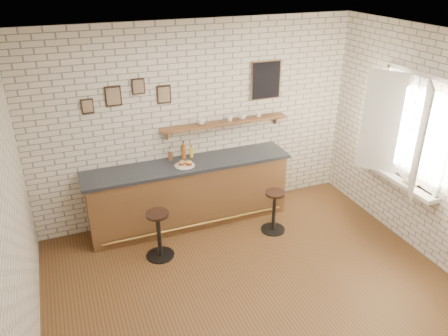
# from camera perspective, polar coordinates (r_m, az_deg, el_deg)

# --- Properties ---
(ground) EXTENTS (5.00, 5.00, 0.00)m
(ground) POSITION_cam_1_polar(r_m,az_deg,el_deg) (5.74, 3.57, -14.97)
(ground) COLOR brown
(ground) RESTS_ON ground
(bar_counter) EXTENTS (3.10, 0.65, 1.01)m
(bar_counter) POSITION_cam_1_polar(r_m,az_deg,el_deg) (6.67, -4.57, -3.26)
(bar_counter) COLOR brown
(bar_counter) RESTS_ON ground
(sandwich_plate) EXTENTS (0.28, 0.28, 0.01)m
(sandwich_plate) POSITION_cam_1_polar(r_m,az_deg,el_deg) (6.36, -5.14, 0.34)
(sandwich_plate) COLOR white
(sandwich_plate) RESTS_ON bar_counter
(ciabatta_sandwich) EXTENTS (0.22, 0.17, 0.07)m
(ciabatta_sandwich) POSITION_cam_1_polar(r_m,az_deg,el_deg) (6.35, -5.07, 0.67)
(ciabatta_sandwich) COLOR #DEA45B
(ciabatta_sandwich) RESTS_ON sandwich_plate
(potato_chips) EXTENTS (0.25, 0.17, 0.00)m
(potato_chips) POSITION_cam_1_polar(r_m,az_deg,el_deg) (6.35, -5.31, 0.35)
(potato_chips) COLOR #F1C255
(potato_chips) RESTS_ON sandwich_plate
(bitters_bottle_brown) EXTENTS (0.06, 0.06, 0.20)m
(bitters_bottle_brown) POSITION_cam_1_polar(r_m,az_deg,el_deg) (6.52, -7.03, 1.65)
(bitters_bottle_brown) COLOR brown
(bitters_bottle_brown) RESTS_ON bar_counter
(bitters_bottle_white) EXTENTS (0.06, 0.06, 0.23)m
(bitters_bottle_white) POSITION_cam_1_polar(r_m,az_deg,el_deg) (6.52, -7.02, 1.74)
(bitters_bottle_white) COLOR silver
(bitters_bottle_white) RESTS_ON bar_counter
(bitters_bottle_amber) EXTENTS (0.07, 0.07, 0.28)m
(bitters_bottle_amber) POSITION_cam_1_polar(r_m,az_deg,el_deg) (6.56, -5.30, 2.17)
(bitters_bottle_amber) COLOR #9F5119
(bitters_bottle_amber) RESTS_ON bar_counter
(condiment_bottle_yellow) EXTENTS (0.06, 0.06, 0.19)m
(condiment_bottle_yellow) POSITION_cam_1_polar(r_m,az_deg,el_deg) (6.60, -4.29, 2.06)
(condiment_bottle_yellow) COLOR gold
(condiment_bottle_yellow) RESTS_ON bar_counter
(bar_stool_left) EXTENTS (0.39, 0.39, 0.69)m
(bar_stool_left) POSITION_cam_1_polar(r_m,az_deg,el_deg) (6.04, -8.51, -8.44)
(bar_stool_left) COLOR black
(bar_stool_left) RESTS_ON ground
(bar_stool_right) EXTENTS (0.37, 0.37, 0.66)m
(bar_stool_right) POSITION_cam_1_polar(r_m,az_deg,el_deg) (6.56, 6.56, -5.47)
(bar_stool_right) COLOR black
(bar_stool_right) RESTS_ON ground
(wall_shelf) EXTENTS (2.00, 0.18, 0.18)m
(wall_shelf) POSITION_cam_1_polar(r_m,az_deg,el_deg) (6.64, 0.14, 5.91)
(wall_shelf) COLOR brown
(wall_shelf) RESTS_ON ground
(shelf_cup_a) EXTENTS (0.17, 0.17, 0.10)m
(shelf_cup_a) POSITION_cam_1_polar(r_m,az_deg,el_deg) (6.50, -2.98, 6.06)
(shelf_cup_a) COLOR white
(shelf_cup_a) RESTS_ON wall_shelf
(shelf_cup_b) EXTENTS (0.13, 0.13, 0.09)m
(shelf_cup_b) POSITION_cam_1_polar(r_m,az_deg,el_deg) (6.65, 0.77, 6.53)
(shelf_cup_b) COLOR white
(shelf_cup_b) RESTS_ON wall_shelf
(shelf_cup_c) EXTENTS (0.16, 0.16, 0.10)m
(shelf_cup_c) POSITION_cam_1_polar(r_m,az_deg,el_deg) (6.72, 2.43, 6.76)
(shelf_cup_c) COLOR white
(shelf_cup_c) RESTS_ON wall_shelf
(shelf_cup_d) EXTENTS (0.10, 0.10, 0.09)m
(shelf_cup_d) POSITION_cam_1_polar(r_m,az_deg,el_deg) (6.84, 4.58, 7.02)
(shelf_cup_d) COLOR white
(shelf_cup_d) RESTS_ON wall_shelf
(back_wall_decor) EXTENTS (2.96, 0.02, 0.56)m
(back_wall_decor) POSITION_cam_1_polar(r_m,az_deg,el_deg) (6.48, -1.56, 10.65)
(back_wall_decor) COLOR black
(back_wall_decor) RESTS_ON ground
(window_sill) EXTENTS (0.20, 1.35, 0.06)m
(window_sill) POSITION_cam_1_polar(r_m,az_deg,el_deg) (6.66, 21.74, -1.42)
(window_sill) COLOR white
(window_sill) RESTS_ON ground
(casement_window) EXTENTS (0.40, 1.30, 1.56)m
(casement_window) POSITION_cam_1_polar(r_m,az_deg,el_deg) (6.35, 22.55, 4.54)
(casement_window) COLOR white
(casement_window) RESTS_ON ground
(book_lower) EXTENTS (0.17, 0.22, 0.02)m
(book_lower) POSITION_cam_1_polar(r_m,az_deg,el_deg) (6.50, 22.86, -1.91)
(book_lower) COLOR tan
(book_lower) RESTS_ON window_sill
(book_upper) EXTENTS (0.22, 0.25, 0.02)m
(book_upper) POSITION_cam_1_polar(r_m,az_deg,el_deg) (6.51, 22.69, -1.65)
(book_upper) COLOR tan
(book_upper) RESTS_ON book_lower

